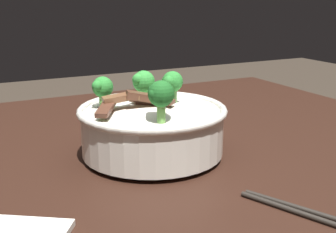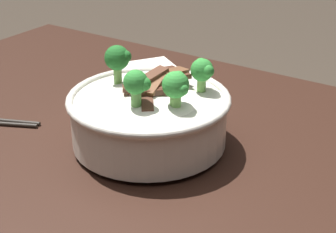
{
  "view_description": "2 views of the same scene",
  "coord_description": "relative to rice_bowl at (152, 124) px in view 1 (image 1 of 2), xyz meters",
  "views": [
    {
      "loc": [
        -0.57,
        0.39,
        1.06
      ],
      "look_at": [
        0.04,
        0.08,
        0.86
      ],
      "focal_mm": 45.72,
      "sensor_mm": 36.0,
      "label": 1
    },
    {
      "loc": [
        0.48,
        -0.49,
        1.2
      ],
      "look_at": [
        0.07,
        0.12,
        0.84
      ],
      "focal_mm": 57.24,
      "sensor_mm": 36.0,
      "label": 2
    }
  ],
  "objects": [
    {
      "name": "chopsticks_pair",
      "position": [
        -0.3,
        -0.1,
        -0.05
      ],
      "size": [
        0.22,
        0.11,
        0.01
      ],
      "color": "#28231E",
      "rests_on": "dining_table"
    },
    {
      "name": "rice_bowl",
      "position": [
        0.0,
        0.0,
        0.0
      ],
      "size": [
        0.25,
        0.25,
        0.15
      ],
      "color": "silver",
      "rests_on": "dining_table"
    },
    {
      "name": "dining_table",
      "position": [
        -0.05,
        -0.1,
        -0.17
      ],
      "size": [
        1.13,
        1.0,
        0.79
      ],
      "color": "black",
      "rests_on": "ground"
    }
  ]
}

